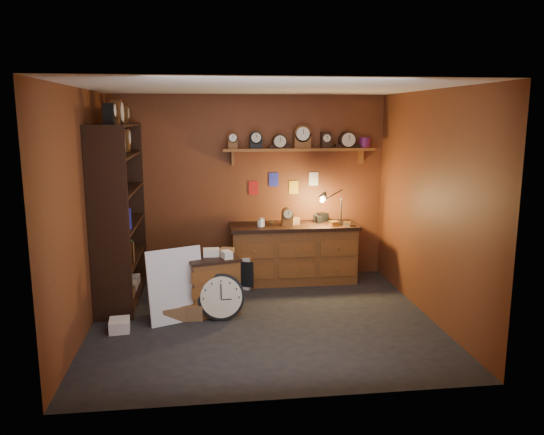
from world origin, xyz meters
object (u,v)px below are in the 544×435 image
(workbench, at_px, (293,250))
(big_round_clock, at_px, (221,297))
(low_cabinet, at_px, (213,282))
(shelving_unit, at_px, (116,206))

(workbench, distance_m, big_round_clock, 1.76)
(low_cabinet, relative_size, big_round_clock, 1.41)
(low_cabinet, bearing_deg, big_round_clock, -85.37)
(big_round_clock, bearing_deg, workbench, 51.13)
(workbench, height_order, low_cabinet, workbench)
(low_cabinet, distance_m, big_round_clock, 0.30)
(workbench, relative_size, big_round_clock, 3.28)
(shelving_unit, relative_size, workbench, 1.40)
(workbench, xyz_separation_m, low_cabinet, (-1.19, -1.10, -0.09))
(workbench, bearing_deg, low_cabinet, -137.44)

